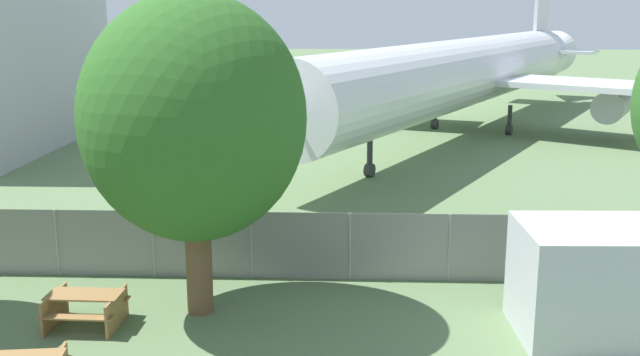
{
  "coord_description": "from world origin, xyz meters",
  "views": [
    {
      "loc": [
        -0.01,
        -8.33,
        6.89
      ],
      "look_at": [
        -0.88,
        13.02,
        2.0
      ],
      "focal_mm": 42.0,
      "sensor_mm": 36.0,
      "label": 1
    }
  ],
  "objects": [
    {
      "name": "perimeter_fence",
      "position": [
        -0.0,
        10.02,
        0.89
      ],
      "size": [
        56.07,
        0.07,
        1.78
      ],
      "color": "gray",
      "rests_on": "ground"
    },
    {
      "name": "airplane",
      "position": [
        6.24,
        32.72,
        3.4
      ],
      "size": [
        33.6,
        40.25,
        10.69
      ],
      "rotation": [
        0.0,
        0.0,
        -2.04
      ],
      "color": "silver",
      "rests_on": "ground"
    },
    {
      "name": "portable_cabin",
      "position": [
        5.75,
        6.87,
        1.21
      ],
      "size": [
        4.36,
        2.69,
        2.42
      ],
      "rotation": [
        0.0,
        0.0,
        0.03
      ],
      "color": "silver",
      "rests_on": "ground"
    },
    {
      "name": "picnic_bench_open_grass",
      "position": [
        -5.81,
        6.86,
        0.47
      ],
      "size": [
        1.64,
        1.43,
        0.76
      ],
      "rotation": [
        0.0,
        0.0,
        -0.02
      ],
      "color": "olive",
      "rests_on": "ground"
    },
    {
      "name": "tree_behind_benches",
      "position": [
        -3.44,
        7.78,
        4.51
      ],
      "size": [
        4.98,
        4.98,
        7.26
      ],
      "color": "brown",
      "rests_on": "ground"
    }
  ]
}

